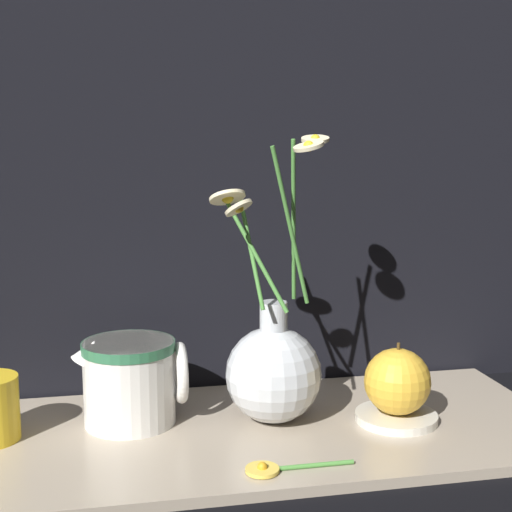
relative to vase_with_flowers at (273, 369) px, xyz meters
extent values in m
plane|color=black|center=(-0.04, -0.02, -0.08)|extent=(6.00, 6.00, 0.00)
cube|color=tan|center=(-0.04, -0.02, -0.07)|extent=(0.77, 0.32, 0.01)
sphere|color=silver|center=(0.00, 0.00, -0.01)|extent=(0.12, 0.12, 0.12)
cylinder|color=silver|center=(0.00, 0.00, 0.06)|extent=(0.03, 0.03, 0.05)
cylinder|color=#4C8E3D|center=(-0.03, -0.03, 0.14)|extent=(0.07, 0.06, 0.12)
cylinder|color=beige|center=(-0.05, -0.06, 0.20)|extent=(0.04, 0.04, 0.02)
sphere|color=yellow|center=(-0.05, -0.06, 0.20)|extent=(0.01, 0.01, 0.01)
cylinder|color=#4C8E3D|center=(-0.03, -0.01, 0.15)|extent=(0.02, 0.06, 0.13)
cylinder|color=beige|center=(-0.06, -0.02, 0.21)|extent=(0.05, 0.05, 0.02)
sphere|color=yellow|center=(-0.06, -0.02, 0.21)|extent=(0.01, 0.01, 0.01)
cylinder|color=#4C8E3D|center=(0.01, -0.02, 0.18)|extent=(0.06, 0.03, 0.19)
cylinder|color=beige|center=(0.03, -0.05, 0.27)|extent=(0.05, 0.05, 0.01)
sphere|color=yellow|center=(0.03, -0.05, 0.27)|extent=(0.01, 0.01, 0.01)
cylinder|color=#4C8E3D|center=(0.02, -0.01, 0.18)|extent=(0.02, 0.05, 0.20)
cylinder|color=beige|center=(0.04, -0.01, 0.28)|extent=(0.04, 0.04, 0.01)
sphere|color=yellow|center=(0.04, -0.01, 0.28)|extent=(0.01, 0.01, 0.01)
cylinder|color=white|center=(-0.17, 0.03, -0.02)|extent=(0.11, 0.11, 0.10)
cylinder|color=#33724C|center=(-0.17, 0.03, 0.03)|extent=(0.11, 0.11, 0.01)
torus|color=white|center=(-0.11, 0.03, -0.01)|extent=(0.01, 0.08, 0.08)
cone|color=white|center=(-0.22, 0.03, 0.03)|extent=(0.04, 0.03, 0.04)
cylinder|color=silver|center=(0.15, -0.03, -0.06)|extent=(0.10, 0.10, 0.01)
sphere|color=gold|center=(0.15, -0.03, -0.02)|extent=(0.08, 0.08, 0.08)
cylinder|color=#4C3819|center=(0.15, -0.03, 0.03)|extent=(0.00, 0.00, 0.01)
cylinder|color=#4C8E3D|center=(0.01, -0.14, -0.06)|extent=(0.10, 0.01, 0.01)
cylinder|color=#EAC64C|center=(-0.04, -0.14, -0.06)|extent=(0.04, 0.04, 0.00)
sphere|color=gold|center=(-0.04, -0.14, -0.06)|extent=(0.01, 0.01, 0.01)
camera|label=1|loc=(-0.19, -0.82, 0.27)|focal=50.00mm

